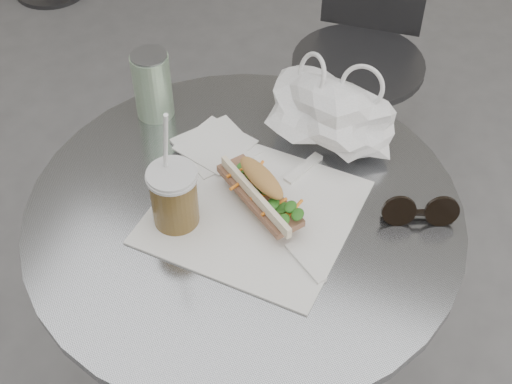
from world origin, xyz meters
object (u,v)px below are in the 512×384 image
at_px(cafe_table, 246,300).
at_px(drink_can, 152,85).
at_px(iced_coffee, 174,196).
at_px(sunglasses, 420,212).
at_px(banh_mi, 260,191).
at_px(chair_far, 356,90).

height_order(cafe_table, drink_can, drink_can).
height_order(iced_coffee, sunglasses, iced_coffee).
height_order(sunglasses, drink_can, drink_can).
bearing_deg(banh_mi, iced_coffee, -111.33).
xyz_separation_m(iced_coffee, drink_can, (-0.16, 0.24, 0.01)).
xyz_separation_m(iced_coffee, sunglasses, (0.38, 0.15, -0.04)).
xyz_separation_m(banh_mi, drink_can, (-0.28, 0.16, 0.03)).
relative_size(banh_mi, iced_coffee, 0.97).
relative_size(cafe_table, chair_far, 1.07).
relative_size(iced_coffee, sunglasses, 1.93).
relative_size(chair_far, banh_mi, 2.97).
bearing_deg(chair_far, sunglasses, 104.83).
xyz_separation_m(cafe_table, chair_far, (-0.02, 0.91, -0.15)).
bearing_deg(sunglasses, cafe_table, 175.53).
bearing_deg(sunglasses, banh_mi, 174.06).
bearing_deg(cafe_table, iced_coffee, -145.84).
distance_m(chair_far, banh_mi, 1.01).
bearing_deg(iced_coffee, cafe_table, 34.16).
distance_m(cafe_table, drink_can, 0.46).
distance_m(cafe_table, sunglasses, 0.42).
height_order(cafe_table, chair_far, cafe_table).
bearing_deg(sunglasses, drink_can, 149.87).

